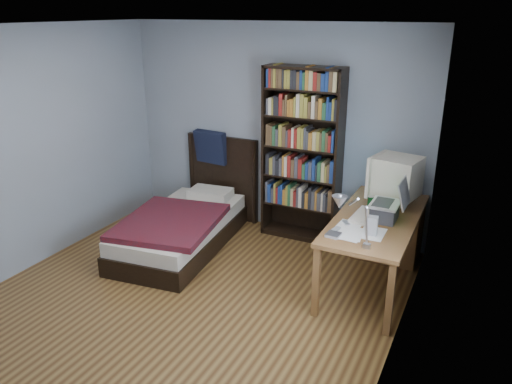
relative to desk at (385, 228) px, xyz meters
The scene contains 14 objects.
room 2.38m from the desk, 131.49° to the right, with size 4.20×4.24×2.50m.
desk is the anchor object (origin of this frame).
crt_monitor 0.60m from the desk, 33.22° to the right, with size 0.52×0.48×0.51m.
laptop 0.67m from the desk, 79.77° to the right, with size 0.33×0.35×0.42m.
desk_lamp 1.72m from the desk, 91.51° to the right, with size 0.23×0.50×0.60m.
keyboard 0.63m from the desk, 102.81° to the right, with size 0.17×0.42×0.03m, color beige.
speaker 0.97m from the desk, 86.73° to the right, with size 0.09×0.09×0.17m, color gray.
soda_can 0.45m from the desk, 118.57° to the right, with size 0.06×0.06×0.11m, color #073418.
mouse 0.40m from the desk, 93.23° to the right, with size 0.07×0.12×0.04m, color silver.
phone_silver 0.86m from the desk, 106.25° to the right, with size 0.05×0.10×0.02m, color silver.
phone_grey 1.03m from the desk, 105.57° to the right, with size 0.05×0.10×0.02m, color gray.
external_drive 1.15m from the desk, 103.01° to the right, with size 0.12×0.12×0.02m, color gray.
bookshelf 1.26m from the desk, 165.95° to the left, with size 0.92×0.30×2.04m.
bed 2.27m from the desk, 166.56° to the right, with size 1.20×2.06×1.16m.
Camera 1 is at (2.40, -3.32, 2.63)m, focal length 35.00 mm.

